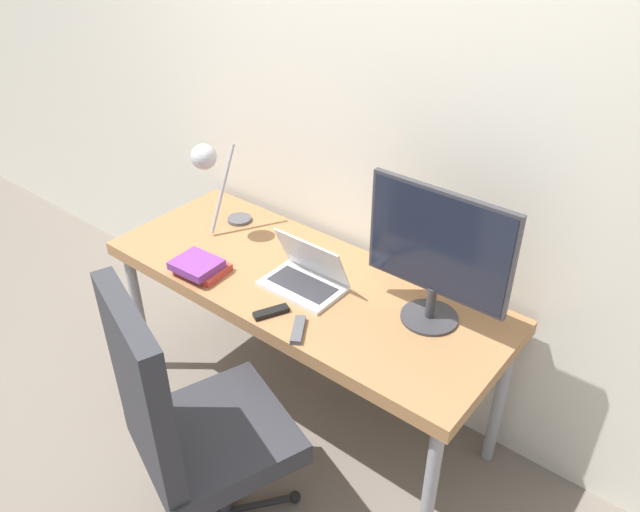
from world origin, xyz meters
name	(u,v)px	position (x,y,z in m)	size (l,w,h in m)	color
ground_plane	(256,452)	(0.00, 0.00, 0.00)	(12.00, 12.00, 0.00)	#70665B
wall_back	(364,127)	(0.00, 0.75, 1.30)	(8.00, 0.05, 2.60)	beige
desk	(302,291)	(0.00, 0.34, 0.70)	(1.76, 0.69, 0.76)	#996B42
laptop	(306,277)	(0.04, 0.31, 0.81)	(0.33, 0.22, 0.21)	silver
monitor	(438,251)	(0.55, 0.45, 1.06)	(0.56, 0.22, 0.54)	#333338
desk_lamp	(210,167)	(-0.55, 0.37, 1.10)	(0.11, 0.29, 0.45)	#4C4C51
office_chair	(186,420)	(0.09, -0.40, 0.61)	(0.65, 0.66, 1.15)	black
book_stack	(200,267)	(-0.36, 0.10, 0.79)	(0.22, 0.20, 0.07)	#B2382D
tv_remote	(271,312)	(0.06, 0.09, 0.77)	(0.10, 0.14, 0.02)	black
media_remote	(298,330)	(0.21, 0.07, 0.77)	(0.11, 0.15, 0.02)	#4C4C51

